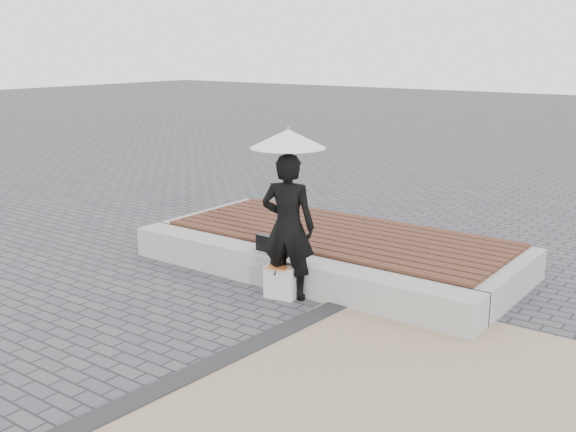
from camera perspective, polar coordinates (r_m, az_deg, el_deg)
The scene contains 10 objects.
ground at distance 7.41m, azimuth -7.53°, elevation -9.24°, with size 80.00×80.00×0.00m, color #4C4C51.
edging_band at distance 6.60m, azimuth -5.81°, elevation -12.05°, with size 0.25×5.20×0.04m, color #29292C.
seating_ledge at distance 8.48m, azimuth -0.04°, elevation -4.63°, with size 5.00×0.45×0.40m, color #ACABA6.
timber_platform at distance 9.42m, azimuth 4.31°, elevation -2.75°, with size 5.00×2.00×0.40m, color #A2A29C.
timber_decking at distance 9.36m, azimuth 4.33°, elevation -1.46°, with size 4.60×2.00×0.04m, color brown, non-canonical shape.
woman at distance 7.92m, azimuth 0.00°, elevation -0.90°, with size 0.64×0.42×1.74m, color black.
parasol at distance 7.72m, azimuth 0.00°, elevation 6.50°, with size 0.87×0.87×1.11m.
handbag at distance 8.58m, azimuth -1.79°, elevation -2.29°, with size 0.29×0.10×0.21m, color black.
canvas_tote at distance 8.09m, azimuth -0.65°, elevation -5.58°, with size 0.37×0.16×0.39m, color silver.
magazine at distance 7.99m, azimuth -0.87°, elevation -4.32°, with size 0.26×0.19×0.01m, color #CD333A.
Camera 1 is at (4.78, -4.85, 2.91)m, focal length 42.43 mm.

